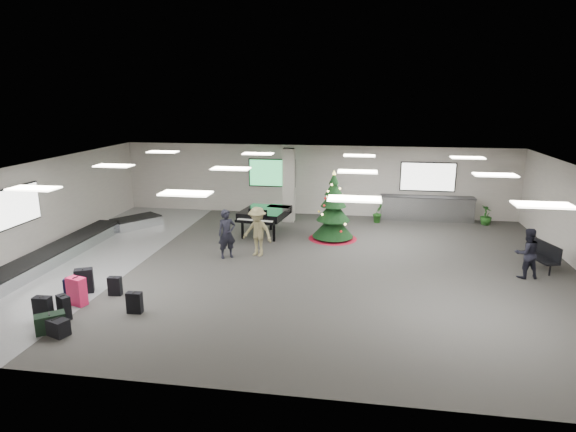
% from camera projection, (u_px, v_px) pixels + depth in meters
% --- Properties ---
extents(ground, '(18.00, 18.00, 0.00)m').
position_uv_depth(ground, '(293.00, 265.00, 15.77)').
color(ground, '#393734').
rests_on(ground, ground).
extents(room_envelope, '(18.02, 14.02, 3.21)m').
position_uv_depth(room_envelope, '(284.00, 191.00, 15.90)').
color(room_envelope, beige).
rests_on(room_envelope, ground).
extents(baggage_carousel, '(2.28, 9.71, 0.43)m').
position_uv_depth(baggage_carousel, '(71.00, 248.00, 16.82)').
color(baggage_carousel, silver).
rests_on(baggage_carousel, ground).
extents(service_counter, '(4.05, 0.65, 1.08)m').
position_uv_depth(service_counter, '(426.00, 208.00, 21.25)').
color(service_counter, silver).
rests_on(service_counter, ground).
extents(suitcase_0, '(0.42, 0.24, 0.67)m').
position_uv_depth(suitcase_0, '(43.00, 309.00, 11.77)').
color(suitcase_0, black).
rests_on(suitcase_0, ground).
extents(suitcase_1, '(0.44, 0.38, 0.62)m').
position_uv_depth(suitcase_1, '(64.00, 307.00, 11.93)').
color(suitcase_1, black).
rests_on(suitcase_1, ground).
extents(pink_suitcase, '(0.55, 0.40, 0.78)m').
position_uv_depth(pink_suitcase, '(77.00, 291.00, 12.70)').
color(pink_suitcase, '#F82058').
rests_on(pink_suitcase, ground).
extents(suitcase_3, '(0.37, 0.23, 0.55)m').
position_uv_depth(suitcase_3, '(115.00, 286.00, 13.35)').
color(suitcase_3, black).
rests_on(suitcase_3, ground).
extents(navy_suitcase, '(0.47, 0.33, 0.67)m').
position_uv_depth(navy_suitcase, '(73.00, 290.00, 12.94)').
color(navy_suitcase, black).
rests_on(navy_suitcase, ground).
extents(green_duffel, '(0.73, 0.67, 0.47)m').
position_uv_depth(green_duffel, '(50.00, 323.00, 11.29)').
color(green_duffel, black).
rests_on(green_duffel, ground).
extents(suitcase_7, '(0.39, 0.22, 0.57)m').
position_uv_depth(suitcase_7, '(135.00, 303.00, 12.26)').
color(suitcase_7, black).
rests_on(suitcase_7, ground).
extents(suitcase_8, '(0.55, 0.45, 0.73)m').
position_uv_depth(suitcase_8, '(84.00, 281.00, 13.49)').
color(suitcase_8, black).
rests_on(suitcase_8, ground).
extents(black_duffel, '(0.67, 0.52, 0.41)m').
position_uv_depth(black_duffel, '(57.00, 327.00, 11.16)').
color(black_duffel, black).
rests_on(black_duffel, ground).
extents(christmas_tree, '(1.88, 1.88, 2.68)m').
position_uv_depth(christmas_tree, '(333.00, 216.00, 18.43)').
color(christmas_tree, maroon).
rests_on(christmas_tree, ground).
extents(grand_piano, '(1.91, 2.32, 1.21)m').
position_uv_depth(grand_piano, '(264.00, 214.00, 18.91)').
color(grand_piano, black).
rests_on(grand_piano, ground).
extents(bench, '(0.86, 1.47, 0.88)m').
position_uv_depth(bench, '(543.00, 255.00, 15.24)').
color(bench, black).
rests_on(bench, ground).
extents(traveler_a, '(0.74, 0.68, 1.69)m').
position_uv_depth(traveler_a, '(227.00, 234.00, 16.29)').
color(traveler_a, black).
rests_on(traveler_a, ground).
extents(traveler_b, '(1.26, 0.97, 1.72)m').
position_uv_depth(traveler_b, '(257.00, 232.00, 16.50)').
color(traveler_b, '#887E54').
rests_on(traveler_b, ground).
extents(traveler_bench, '(0.87, 0.75, 1.56)m').
position_uv_depth(traveler_bench, '(527.00, 253.00, 14.50)').
color(traveler_bench, black).
rests_on(traveler_bench, ground).
extents(potted_plant_left, '(0.57, 0.60, 0.86)m').
position_uv_depth(potted_plant_left, '(378.00, 213.00, 20.91)').
color(potted_plant_left, '#1B4315').
rests_on(potted_plant_left, ground).
extents(potted_plant_right, '(0.64, 0.64, 0.85)m').
position_uv_depth(potted_plant_right, '(486.00, 215.00, 20.52)').
color(potted_plant_right, '#1B4315').
rests_on(potted_plant_right, ground).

